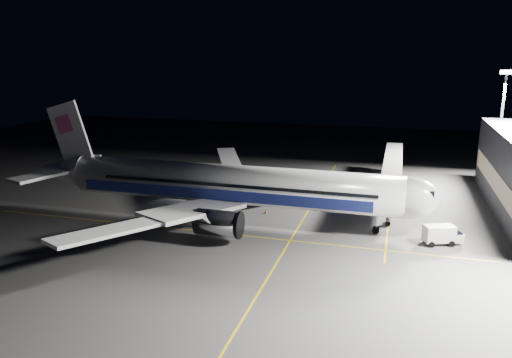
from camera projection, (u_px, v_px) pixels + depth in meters
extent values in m
plane|color=#4C4C4F|center=(232.00, 219.00, 72.76)|extent=(200.00, 200.00, 0.00)
cube|color=gold|center=(299.00, 226.00, 70.07)|extent=(0.25, 80.00, 0.01)
cube|color=gold|center=(217.00, 233.00, 67.17)|extent=(70.00, 0.25, 0.01)
cube|color=gold|center=(389.00, 212.00, 76.16)|extent=(0.25, 40.00, 0.01)
cylinder|color=silver|center=(231.00, 184.00, 71.45)|extent=(48.00, 5.60, 5.60)
ellipsoid|color=silver|center=(406.00, 197.00, 65.01)|extent=(8.96, 5.60, 5.60)
cube|color=black|center=(425.00, 191.00, 64.14)|extent=(2.20, 3.40, 0.90)
cone|color=silver|center=(61.00, 170.00, 79.03)|extent=(9.00, 5.49, 5.49)
cube|color=navy|center=(231.00, 185.00, 74.53)|extent=(42.24, 0.25, 1.50)
cube|color=navy|center=(218.00, 195.00, 69.35)|extent=(42.24, 0.25, 1.50)
cube|color=silver|center=(233.00, 180.00, 79.96)|extent=(11.36, 15.23, 1.53)
cube|color=silver|center=(194.00, 210.00, 65.07)|extent=(11.36, 15.23, 1.53)
cube|color=silver|center=(229.00, 158.00, 92.73)|extent=(8.57, 13.22, 1.31)
cube|color=silver|center=(106.00, 232.00, 54.56)|extent=(8.57, 13.22, 1.31)
cube|color=silver|center=(83.00, 161.00, 83.66)|extent=(6.20, 9.67, 0.45)
cube|color=silver|center=(41.00, 175.00, 73.98)|extent=(6.20, 9.67, 0.45)
cube|color=white|center=(70.00, 133.00, 76.95)|extent=(7.53, 0.40, 10.28)
cube|color=#DF4C98|center=(65.00, 124.00, 76.82)|extent=(3.22, 0.55, 3.22)
cylinder|color=#B7B7BF|center=(257.00, 187.00, 80.19)|extent=(5.60, 3.40, 3.40)
cylinder|color=#B7B7BF|center=(218.00, 223.00, 63.43)|extent=(5.60, 3.40, 3.40)
cylinder|color=#9999A0|center=(376.00, 224.00, 66.95)|extent=(0.26, 0.26, 2.50)
cylinder|color=black|center=(376.00, 230.00, 67.15)|extent=(0.90, 0.70, 0.90)
cylinder|color=#9999A0|center=(222.00, 201.00, 77.26)|extent=(0.26, 0.26, 2.50)
cylinder|color=#9999A0|center=(201.00, 218.00, 69.25)|extent=(0.26, 0.26, 2.50)
cylinder|color=black|center=(222.00, 205.00, 77.43)|extent=(1.10, 1.60, 1.10)
cylinder|color=black|center=(201.00, 223.00, 69.43)|extent=(1.10, 1.60, 1.10)
cube|color=brown|center=(495.00, 181.00, 74.64)|extent=(0.15, 36.00, 3.00)
cube|color=#B2B2B7|center=(393.00, 168.00, 84.38)|extent=(3.00, 33.90, 2.80)
cube|color=#B2B2B7|center=(390.00, 193.00, 69.63)|extent=(3.60, 3.20, 3.40)
cylinder|color=#9999A0|center=(389.00, 214.00, 70.38)|extent=(0.70, 0.70, 3.10)
cylinder|color=black|center=(388.00, 224.00, 69.84)|extent=(0.70, 0.30, 0.70)
cylinder|color=black|center=(388.00, 220.00, 71.52)|extent=(0.70, 0.30, 0.70)
cylinder|color=#59595E|center=(500.00, 131.00, 89.34)|extent=(0.44, 0.44, 20.00)
cube|color=#59595E|center=(507.00, 72.00, 86.80)|extent=(2.40, 0.50, 0.80)
cube|color=white|center=(507.00, 72.00, 86.47)|extent=(2.20, 0.15, 0.60)
cube|color=white|center=(439.00, 233.00, 62.93)|extent=(4.17, 3.13, 2.06)
cube|color=white|center=(456.00, 237.00, 63.29)|extent=(2.05, 2.21, 1.12)
cube|color=black|center=(456.00, 234.00, 63.17)|extent=(1.63, 1.90, 0.47)
cylinder|color=black|center=(444.00, 238.00, 64.28)|extent=(0.78, 0.50, 0.75)
cylinder|color=black|center=(452.00, 244.00, 62.38)|extent=(0.78, 0.50, 0.75)
cylinder|color=black|center=(425.00, 239.00, 64.02)|extent=(0.78, 0.50, 0.75)
cylinder|color=black|center=(432.00, 245.00, 62.13)|extent=(0.78, 0.50, 0.75)
cube|color=black|center=(188.00, 187.00, 87.22)|extent=(2.59, 1.65, 1.18)
cube|color=black|center=(188.00, 183.00, 87.04)|extent=(1.09, 1.09, 0.64)
sphere|color=#FFF2CC|center=(183.00, 188.00, 86.60)|extent=(0.28, 0.28, 0.28)
sphere|color=#FFF2CC|center=(189.00, 188.00, 86.30)|extent=(0.28, 0.28, 0.28)
cylinder|color=black|center=(195.00, 188.00, 87.91)|extent=(0.65, 0.25, 0.64)
cylinder|color=black|center=(191.00, 191.00, 86.23)|extent=(0.65, 0.25, 0.64)
cylinder|color=black|center=(185.00, 188.00, 88.46)|extent=(0.65, 0.25, 0.64)
cylinder|color=black|center=(181.00, 190.00, 86.77)|extent=(0.65, 0.25, 0.64)
cone|color=#DC4909|center=(196.00, 202.00, 79.93)|extent=(0.38, 0.38, 0.57)
cone|color=#DC4909|center=(291.00, 196.00, 83.54)|extent=(0.42, 0.42, 0.63)
cone|color=#DC4909|center=(266.00, 211.00, 75.32)|extent=(0.40, 0.40, 0.60)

